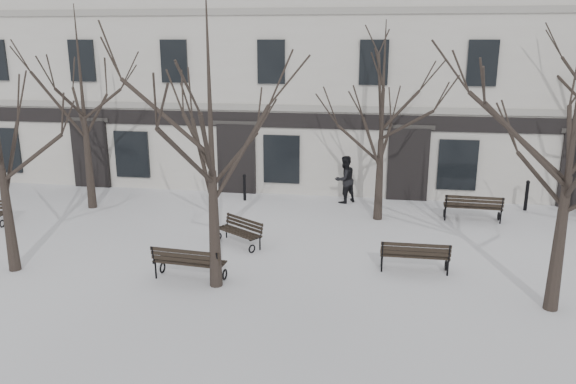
% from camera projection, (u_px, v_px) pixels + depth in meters
% --- Properties ---
extents(ground, '(100.00, 100.00, 0.00)m').
position_uv_depth(ground, '(291.00, 272.00, 15.61)').
color(ground, white).
rests_on(ground, ground).
extents(building, '(40.40, 10.20, 11.40)m').
position_uv_depth(building, '(332.00, 56.00, 26.52)').
color(building, beige).
rests_on(building, ground).
extents(tree_1, '(5.16, 5.16, 7.37)m').
position_uv_depth(tree_1, '(210.00, 110.00, 13.53)').
color(tree_1, black).
rests_on(tree_1, ground).
extents(tree_4, '(5.23, 5.23, 7.47)m').
position_uv_depth(tree_4, '(81.00, 84.00, 20.39)').
color(tree_4, black).
rests_on(tree_4, ground).
extents(tree_5, '(4.82, 4.82, 6.89)m').
position_uv_depth(tree_5, '(383.00, 99.00, 19.09)').
color(tree_5, black).
rests_on(tree_5, ground).
extents(bench_1, '(1.99, 0.89, 0.97)m').
position_uv_depth(bench_1, '(189.00, 262.00, 14.93)').
color(bench_1, black).
rests_on(bench_1, ground).
extents(bench_2, '(1.88, 0.69, 0.94)m').
position_uv_depth(bench_2, '(415.00, 255.00, 15.46)').
color(bench_2, black).
rests_on(bench_2, ground).
extents(bench_3, '(1.69, 1.43, 0.84)m').
position_uv_depth(bench_3, '(240.00, 231.00, 17.56)').
color(bench_3, black).
rests_on(bench_3, ground).
extents(bench_4, '(2.02, 0.82, 1.00)m').
position_uv_depth(bench_4, '(473.00, 206.00, 19.84)').
color(bench_4, black).
rests_on(bench_4, ground).
extents(bollard_a, '(0.14, 0.14, 1.07)m').
position_uv_depth(bollard_a, '(245.00, 186.00, 22.41)').
color(bollard_a, black).
rests_on(bollard_a, ground).
extents(bollard_b, '(0.15, 0.15, 1.17)m').
position_uv_depth(bollard_b, '(527.00, 194.00, 21.08)').
color(bollard_b, black).
rests_on(bollard_b, ground).
extents(pedestrian_b, '(1.15, 1.14, 1.88)m').
position_uv_depth(pedestrian_b, '(344.00, 202.00, 22.27)').
color(pedestrian_b, black).
rests_on(pedestrian_b, ground).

